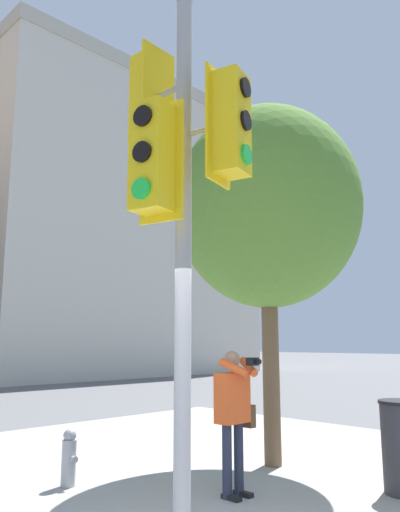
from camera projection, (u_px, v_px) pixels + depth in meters
The scene contains 6 objects.
sidewalk_corner at pixel (198, 458), 7.83m from camera, with size 8.00×8.00×0.17m.
traffic_signal_pole at pixel (179, 177), 4.34m from camera, with size 0.93×1.25×4.97m.
person_photographer at pixel (234, 409), 5.76m from camera, with size 0.58×0.54×1.61m.
street_tree at pixel (267, 207), 7.65m from camera, with size 2.83×2.83×5.32m.
fire_hydrant at pixel (69, 458), 6.05m from camera, with size 0.18×0.24×0.67m.
building_right at pixel (100, 233), 32.99m from camera, with size 18.07×12.42×18.05m.
Camera 1 is at (-2.31, -2.37, 1.88)m, focal length 35.00 mm.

